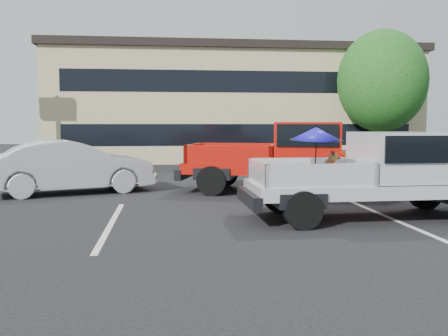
{
  "coord_description": "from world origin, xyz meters",
  "views": [
    {
      "loc": [
        -1.86,
        -8.32,
        2.06
      ],
      "look_at": [
        -0.87,
        0.15,
        1.3
      ],
      "focal_mm": 40.0,
      "sensor_mm": 36.0,
      "label": 1
    }
  ],
  "objects_px": {
    "tree_back": "(286,88)",
    "tree_right": "(382,81)",
    "silver_pickup": "(387,170)",
    "red_pickup": "(301,154)",
    "silver_sedan": "(72,167)"
  },
  "relations": [
    {
      "from": "silver_pickup",
      "to": "silver_sedan",
      "type": "xyz_separation_m",
      "value": [
        -7.58,
        4.84,
        -0.26
      ]
    },
    {
      "from": "tree_back",
      "to": "silver_sedan",
      "type": "distance_m",
      "value": 20.52
    },
    {
      "from": "red_pickup",
      "to": "silver_pickup",
      "type": "bearing_deg",
      "value": -62.14
    },
    {
      "from": "tree_back",
      "to": "silver_pickup",
      "type": "relative_size",
      "value": 1.24
    },
    {
      "from": "red_pickup",
      "to": "tree_right",
      "type": "bearing_deg",
      "value": 72.2
    },
    {
      "from": "red_pickup",
      "to": "silver_sedan",
      "type": "distance_m",
      "value": 6.84
    },
    {
      "from": "tree_right",
      "to": "red_pickup",
      "type": "bearing_deg",
      "value": -124.74
    },
    {
      "from": "tree_right",
      "to": "silver_pickup",
      "type": "distance_m",
      "value": 15.58
    },
    {
      "from": "silver_pickup",
      "to": "tree_right",
      "type": "bearing_deg",
      "value": 65.44
    },
    {
      "from": "tree_back",
      "to": "silver_pickup",
      "type": "distance_m",
      "value": 22.46
    },
    {
      "from": "red_pickup",
      "to": "silver_sedan",
      "type": "height_order",
      "value": "red_pickup"
    },
    {
      "from": "tree_right",
      "to": "silver_sedan",
      "type": "distance_m",
      "value": 16.79
    },
    {
      "from": "tree_right",
      "to": "tree_back",
      "type": "distance_m",
      "value": 8.55
    },
    {
      "from": "tree_back",
      "to": "tree_right",
      "type": "bearing_deg",
      "value": -69.44
    },
    {
      "from": "tree_back",
      "to": "silver_pickup",
      "type": "bearing_deg",
      "value": -97.95
    }
  ]
}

